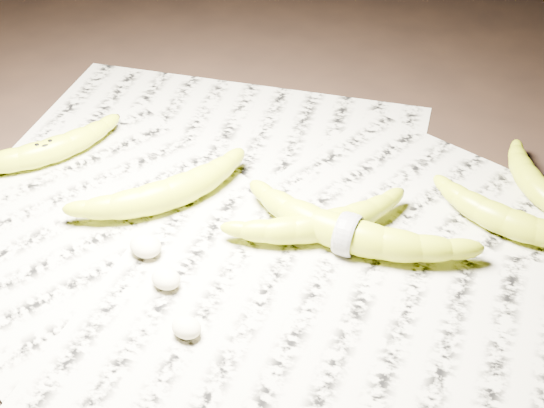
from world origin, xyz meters
The scene contains 12 objects.
ground centered at (0.00, 0.00, 0.00)m, with size 3.00×3.00×0.00m, color black.
newspaper_patch centered at (0.00, -0.01, 0.00)m, with size 0.90×0.70×0.01m, color #B8B59E.
banana_left_a centered at (-0.34, -0.05, 0.03)m, with size 0.20×0.06×0.03m, color #A0B416, non-canonical shape.
banana_left_b centered at (-0.15, -0.03, 0.03)m, with size 0.20×0.06×0.04m, color #A0B416, non-canonical shape.
banana_center centered at (0.04, 0.03, 0.03)m, with size 0.20×0.06×0.04m, color #A0B416, non-canonical shape.
banana_taped centered at (0.07, 0.02, 0.03)m, with size 0.25×0.07×0.04m, color #A0B416, non-canonical shape.
banana_upper_a centered at (0.22, 0.15, 0.03)m, with size 0.18×0.06×0.04m, color #A0B416, non-canonical shape.
banana_upper_b centered at (0.22, 0.24, 0.02)m, with size 0.16×0.05×0.03m, color #A0B416, non-canonical shape.
measuring_tape centered at (0.07, 0.02, 0.03)m, with size 0.05×0.05×0.00m, color white.
flesh_chunk_a centered at (-0.11, -0.11, 0.02)m, with size 0.04×0.03×0.02m, color beige.
flesh_chunk_b centered at (-0.06, -0.14, 0.02)m, with size 0.03×0.03×0.02m, color beige.
flesh_chunk_c centered at (0.00, -0.18, 0.02)m, with size 0.03×0.03×0.02m, color beige.
Camera 1 is at (0.36, -0.57, 0.59)m, focal length 50.00 mm.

